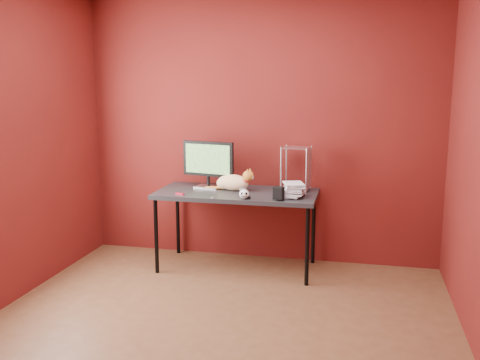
% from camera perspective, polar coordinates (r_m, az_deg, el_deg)
% --- Properties ---
extents(room, '(3.52, 3.52, 2.61)m').
position_cam_1_polar(room, '(3.56, -3.03, 5.14)').
color(room, '#55321D').
rests_on(room, ground).
extents(desk, '(1.50, 0.70, 0.75)m').
position_cam_1_polar(desk, '(5.03, -0.34, -1.81)').
color(desk, black).
rests_on(desk, ground).
extents(monitor, '(0.52, 0.21, 0.45)m').
position_cam_1_polar(monitor, '(5.16, -3.41, 1.92)').
color(monitor, silver).
rests_on(monitor, desk).
extents(cat, '(0.48, 0.25, 0.23)m').
position_cam_1_polar(cat, '(5.07, -0.71, -0.24)').
color(cat, orange).
rests_on(cat, desk).
extents(skull_mug, '(0.09, 0.09, 0.08)m').
position_cam_1_polar(skull_mug, '(4.71, 0.45, -1.51)').
color(skull_mug, white).
rests_on(skull_mug, desk).
extents(speaker, '(0.10, 0.10, 0.12)m').
position_cam_1_polar(speaker, '(4.67, 4.15, -1.50)').
color(speaker, black).
rests_on(speaker, desk).
extents(book_stack, '(0.23, 0.27, 1.37)m').
position_cam_1_polar(book_stack, '(4.75, 4.89, 6.37)').
color(book_stack, beige).
rests_on(book_stack, desk).
extents(wire_rack, '(0.26, 0.22, 0.42)m').
position_cam_1_polar(wire_rack, '(5.07, 6.00, 1.23)').
color(wire_rack, silver).
rests_on(wire_rack, desk).
extents(pocket_knife, '(0.09, 0.04, 0.02)m').
position_cam_1_polar(pocket_knife, '(4.91, -6.43, -1.48)').
color(pocket_knife, '#AE0D21').
rests_on(pocket_knife, desk).
extents(black_gadget, '(0.06, 0.04, 0.02)m').
position_cam_1_polar(black_gadget, '(4.71, 0.80, -1.91)').
color(black_gadget, black).
rests_on(black_gadget, desk).
extents(washer, '(0.05, 0.05, 0.00)m').
position_cam_1_polar(washer, '(4.78, -2.87, -1.84)').
color(washer, silver).
rests_on(washer, desk).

